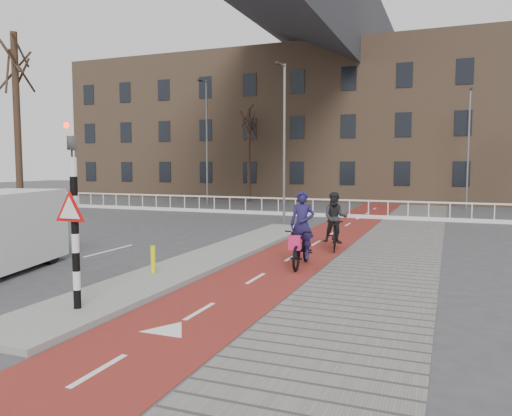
% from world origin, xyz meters
% --- Properties ---
extents(ground, '(120.00, 120.00, 0.00)m').
position_xyz_m(ground, '(0.00, 0.00, 0.00)').
color(ground, '#38383A').
rests_on(ground, ground).
extents(bike_lane, '(2.50, 60.00, 0.01)m').
position_xyz_m(bike_lane, '(1.50, 10.00, 0.01)').
color(bike_lane, maroon).
rests_on(bike_lane, ground).
extents(sidewalk, '(3.00, 60.00, 0.01)m').
position_xyz_m(sidewalk, '(4.30, 10.00, 0.01)').
color(sidewalk, slate).
rests_on(sidewalk, ground).
extents(curb_island, '(1.80, 16.00, 0.12)m').
position_xyz_m(curb_island, '(-0.70, 4.00, 0.06)').
color(curb_island, gray).
rests_on(curb_island, ground).
extents(traffic_signal, '(0.80, 0.80, 3.68)m').
position_xyz_m(traffic_signal, '(-0.60, -2.02, 1.99)').
color(traffic_signal, black).
rests_on(traffic_signal, curb_island).
extents(bollard, '(0.12, 0.12, 0.69)m').
position_xyz_m(bollard, '(-0.97, 1.19, 0.47)').
color(bollard, yellow).
rests_on(bollard, curb_island).
extents(cyclist_near, '(0.88, 2.11, 2.12)m').
position_xyz_m(cyclist_near, '(2.18, 3.81, 0.72)').
color(cyclist_near, black).
rests_on(cyclist_near, bike_lane).
extents(cyclist_far, '(0.93, 1.86, 1.93)m').
position_xyz_m(cyclist_far, '(2.45, 6.83, 0.81)').
color(cyclist_far, black).
rests_on(cyclist_far, bike_lane).
extents(railing, '(28.00, 0.10, 0.99)m').
position_xyz_m(railing, '(-5.00, 17.00, 0.31)').
color(railing, silver).
rests_on(railing, ground).
extents(townhouse_row, '(46.00, 10.00, 15.90)m').
position_xyz_m(townhouse_row, '(-3.00, 32.00, 7.81)').
color(townhouse_row, '#7F6047').
rests_on(townhouse_row, ground).
extents(tree_left, '(0.30, 0.30, 8.72)m').
position_xyz_m(tree_left, '(-12.31, 7.78, 4.36)').
color(tree_left, black).
rests_on(tree_left, ground).
extents(tree_mid, '(0.25, 0.25, 7.03)m').
position_xyz_m(tree_mid, '(-8.29, 25.63, 3.52)').
color(tree_mid, black).
rests_on(tree_mid, ground).
extents(streetlight_near, '(0.12, 0.12, 7.66)m').
position_xyz_m(streetlight_near, '(-1.62, 13.80, 3.83)').
color(streetlight_near, slate).
rests_on(streetlight_near, ground).
extents(streetlight_left, '(0.12, 0.12, 8.60)m').
position_xyz_m(streetlight_left, '(-9.92, 21.85, 4.30)').
color(streetlight_left, slate).
rests_on(streetlight_left, ground).
extents(streetlight_right, '(0.12, 0.12, 7.59)m').
position_xyz_m(streetlight_right, '(6.96, 24.93, 3.79)').
color(streetlight_right, slate).
rests_on(streetlight_right, ground).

